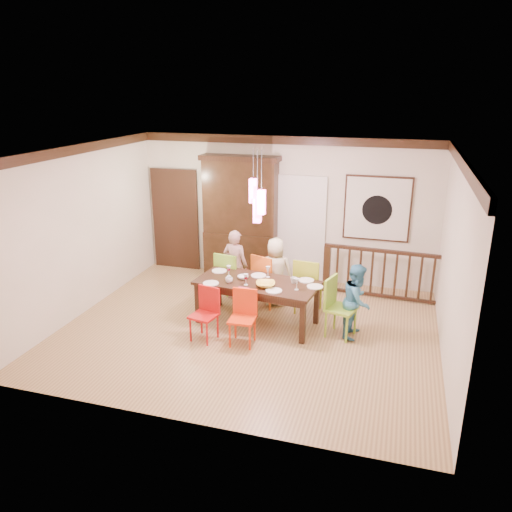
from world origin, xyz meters
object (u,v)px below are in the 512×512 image
(person_far_mid, at_px, (276,272))
(person_far_left, at_px, (235,265))
(person_end_right, at_px, (357,301))
(balustrade, at_px, (384,273))
(chair_far_left, at_px, (231,274))
(dining_table, at_px, (257,286))
(china_hutch, at_px, (241,218))
(chair_end_right, at_px, (342,304))

(person_far_mid, bearing_deg, person_far_left, -12.31)
(person_far_left, bearing_deg, person_end_right, 168.25)
(balustrade, bearing_deg, person_end_right, -98.03)
(chair_far_left, bearing_deg, person_end_right, 173.60)
(balustrade, bearing_deg, person_far_left, -159.70)
(dining_table, xyz_separation_m, chair_far_left, (-0.71, 0.69, -0.10))
(chair_far_left, relative_size, balustrade, 0.43)
(chair_far_left, height_order, person_far_mid, person_far_mid)
(china_hutch, height_order, person_end_right, china_hutch)
(chair_far_left, relative_size, person_far_mid, 0.78)
(chair_far_left, xyz_separation_m, balustrade, (2.67, 0.98, -0.06))
(dining_table, height_order, balustrade, balustrade)
(chair_far_left, bearing_deg, person_far_mid, -160.00)
(dining_table, bearing_deg, person_end_right, 7.65)
(chair_far_left, relative_size, chair_end_right, 1.02)
(person_end_right, bearing_deg, china_hutch, 60.37)
(chair_far_left, height_order, person_far_left, person_far_left)
(chair_end_right, xyz_separation_m, balustrade, (0.56, 1.74, -0.05))
(dining_table, relative_size, person_far_mid, 1.66)
(chair_far_left, relative_size, person_far_left, 0.74)
(dining_table, distance_m, chair_far_left, 0.99)
(balustrade, bearing_deg, china_hutch, 176.67)
(dining_table, relative_size, chair_end_right, 2.17)
(dining_table, xyz_separation_m, person_far_left, (-0.68, 0.87, 0.01))
(chair_end_right, height_order, person_far_left, person_far_left)
(chair_far_left, height_order, person_end_right, person_end_right)
(chair_far_left, height_order, chair_end_right, chair_far_left)
(chair_end_right, distance_m, person_far_mid, 1.59)
(china_hutch, relative_size, balustrade, 1.11)
(person_end_right, bearing_deg, dining_table, 98.89)
(china_hutch, relative_size, person_far_mid, 2.00)
(chair_far_left, height_order, china_hutch, china_hutch)
(china_hutch, bearing_deg, chair_far_left, -79.85)
(china_hutch, height_order, balustrade, china_hutch)
(chair_far_left, distance_m, china_hutch, 1.52)
(china_hutch, relative_size, person_far_left, 1.88)
(chair_far_left, height_order, balustrade, chair_far_left)
(chair_far_left, relative_size, person_end_right, 0.82)
(person_far_left, height_order, person_end_right, person_far_left)
(person_far_left, bearing_deg, chair_far_left, 89.67)
(person_far_left, xyz_separation_m, person_far_mid, (0.78, -0.03, -0.04))
(dining_table, distance_m, china_hutch, 2.31)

